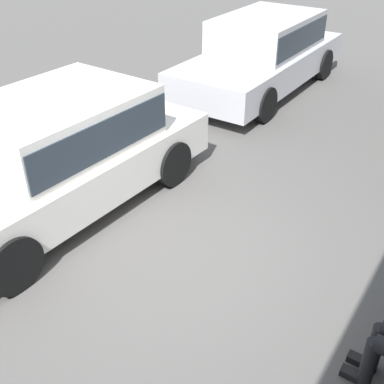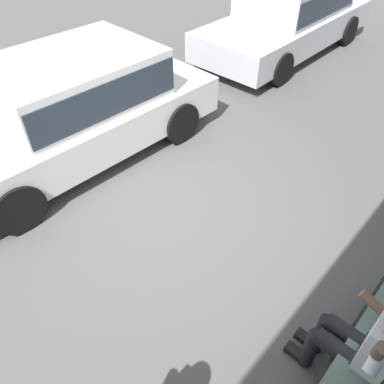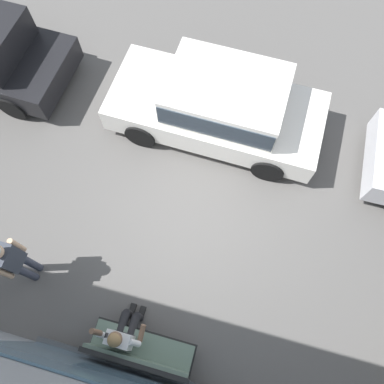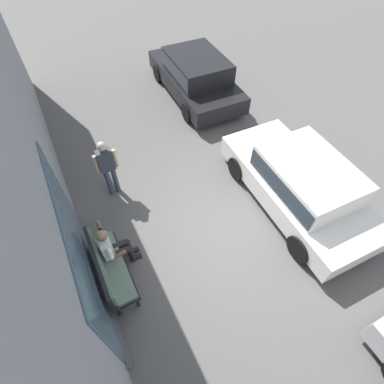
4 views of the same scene
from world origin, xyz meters
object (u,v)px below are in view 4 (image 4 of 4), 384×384
Objects in this scene: person_on_phone at (112,247)px; parked_car_mid at (301,182)px; bench at (108,267)px; parked_car_far at (196,74)px; pedestrian_standing at (107,165)px.

parked_car_mid reaches higher than person_on_phone.
parked_car_mid is at bearing -91.75° from bench.
person_on_phone reaches higher than bench.
person_on_phone is 0.31× the size of parked_car_far.
parked_car_mid is 5.54m from parked_car_far.
parked_car_far is at bearing -42.00° from bench.
parked_car_mid is 4.69m from pedestrian_standing.
bench is 2.51m from pedestrian_standing.
person_on_phone is 0.31× the size of parked_car_mid.
bench is at bearing 138.00° from parked_car_far.
parked_car_mid is at bearing -95.99° from person_on_phone.
person_on_phone is 4.59m from parked_car_mid.
parked_car_far is 5.08m from pedestrian_standing.
pedestrian_standing reaches higher than person_on_phone.
parked_car_far is (5.54, -0.07, -0.02)m from parked_car_mid.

